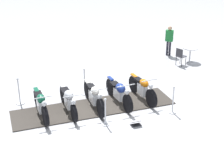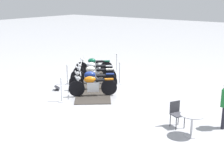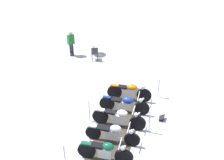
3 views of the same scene
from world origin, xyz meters
name	(u,v)px [view 2 (image 2 of 3)]	position (x,y,z in m)	size (l,w,h in m)	color
ground_plane	(94,84)	(0.00, 0.00, 0.00)	(80.00, 80.00, 0.00)	#B2B2B7
display_platform	(94,84)	(0.00, 0.00, 0.02)	(6.19, 1.54, 0.04)	#38332D
motorcycle_forest	(94,66)	(1.29, -1.53, 0.50)	(1.65, 1.53, 1.02)	black
motorcycle_chrome	(93,70)	(0.66, -0.75, 0.52)	(1.75, 1.57, 0.94)	black
motorcycle_cream	(93,75)	(0.02, 0.02, 0.49)	(1.89, 1.62, 1.02)	black
motorcycle_navy	(92,79)	(-0.60, 0.80, 0.52)	(1.76, 1.66, 1.02)	black
motorcycle_copper	(92,85)	(-1.25, 1.56, 0.52)	(1.63, 1.58, 1.04)	black
stanchion_left_front	(117,66)	(0.65, -2.88, 0.33)	(0.35, 0.35, 1.09)	silver
stanchion_right_rear	(61,94)	(-0.65, 2.88, 0.35)	(0.31, 0.31, 1.06)	silver
stanchion_left_mid	(120,77)	(-1.03, -0.85, 0.35)	(0.35, 0.35, 1.14)	silver
stanchion_right_mid	(67,77)	(1.03, 0.85, 0.36)	(0.29, 0.29, 1.02)	silver
info_placard	(57,89)	(0.72, 1.86, 0.07)	(0.40, 0.41, 0.21)	#333338
cafe_table	(192,120)	(-6.45, 2.70, 0.56)	(0.76, 0.76, 0.75)	#B7B7BC
cafe_chair_near_table	(177,112)	(-5.72, 2.32, 0.52)	(0.54, 0.54, 0.90)	#2D2D33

